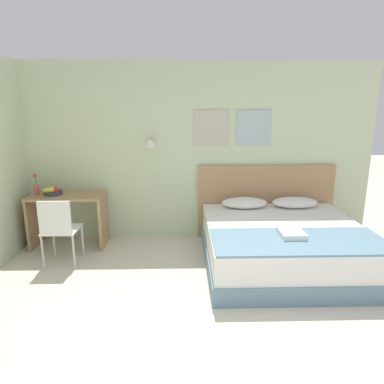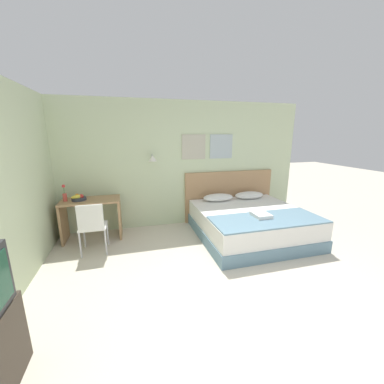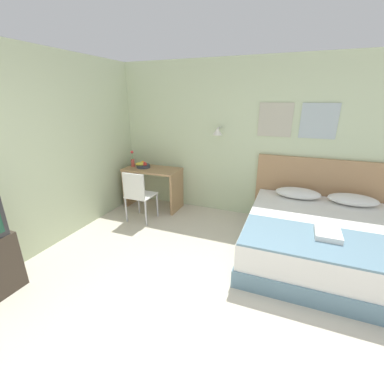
{
  "view_description": "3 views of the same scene",
  "coord_description": "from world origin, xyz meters",
  "px_view_note": "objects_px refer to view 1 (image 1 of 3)",
  "views": [
    {
      "loc": [
        -0.08,
        -2.29,
        2.01
      ],
      "look_at": [
        0.03,
        1.64,
        1.02
      ],
      "focal_mm": 32.0,
      "sensor_mm": 36.0,
      "label": 1
    },
    {
      "loc": [
        -1.03,
        -2.07,
        1.97
      ],
      "look_at": [
        0.04,
        1.84,
        0.97
      ],
      "focal_mm": 22.0,
      "sensor_mm": 36.0,
      "label": 2
    },
    {
      "loc": [
        0.68,
        -1.56,
        2.02
      ],
      "look_at": [
        -0.56,
        1.55,
        0.8
      ],
      "focal_mm": 24.0,
      "sensor_mm": 36.0,
      "label": 3
    }
  ],
  "objects_px": {
    "headboard": "(265,201)",
    "desk_chair": "(59,227)",
    "pillow_right": "(295,202)",
    "fruit_bowl": "(53,192)",
    "bed": "(283,245)",
    "throw_blanket": "(299,241)",
    "pillow_left": "(244,203)",
    "flower_vase": "(36,187)",
    "desk": "(68,211)",
    "folded_towel_near_foot": "(291,233)"
  },
  "relations": [
    {
      "from": "headboard",
      "to": "desk_chair",
      "type": "distance_m",
      "value": 3.03
    },
    {
      "from": "pillow_right",
      "to": "fruit_bowl",
      "type": "relative_size",
      "value": 2.61
    },
    {
      "from": "headboard",
      "to": "fruit_bowl",
      "type": "distance_m",
      "value": 3.18
    },
    {
      "from": "bed",
      "to": "throw_blanket",
      "type": "relative_size",
      "value": 1.04
    },
    {
      "from": "bed",
      "to": "headboard",
      "type": "xyz_separation_m",
      "value": [
        0.0,
        1.03,
        0.3
      ]
    },
    {
      "from": "bed",
      "to": "pillow_left",
      "type": "xyz_separation_m",
      "value": [
        -0.38,
        0.77,
        0.35
      ]
    },
    {
      "from": "throw_blanket",
      "to": "flower_vase",
      "type": "relative_size",
      "value": 6.22
    },
    {
      "from": "headboard",
      "to": "pillow_right",
      "type": "height_order",
      "value": "headboard"
    },
    {
      "from": "bed",
      "to": "desk_chair",
      "type": "height_order",
      "value": "desk_chair"
    },
    {
      "from": "pillow_right",
      "to": "fruit_bowl",
      "type": "xyz_separation_m",
      "value": [
        -3.53,
        -0.05,
        0.2
      ]
    },
    {
      "from": "desk",
      "to": "pillow_right",
      "type": "bearing_deg",
      "value": 0.74
    },
    {
      "from": "headboard",
      "to": "desk",
      "type": "xyz_separation_m",
      "value": [
        -2.96,
        -0.31,
        -0.04
      ]
    },
    {
      "from": "folded_towel_near_foot",
      "to": "fruit_bowl",
      "type": "bearing_deg",
      "value": 159.54
    },
    {
      "from": "headboard",
      "to": "desk",
      "type": "bearing_deg",
      "value": -174.04
    },
    {
      "from": "bed",
      "to": "headboard",
      "type": "relative_size",
      "value": 0.95
    },
    {
      "from": "bed",
      "to": "fruit_bowl",
      "type": "height_order",
      "value": "fruit_bowl"
    },
    {
      "from": "throw_blanket",
      "to": "flower_vase",
      "type": "height_order",
      "value": "flower_vase"
    },
    {
      "from": "desk_chair",
      "to": "flower_vase",
      "type": "relative_size",
      "value": 2.86
    },
    {
      "from": "pillow_left",
      "to": "desk_chair",
      "type": "height_order",
      "value": "desk_chair"
    },
    {
      "from": "headboard",
      "to": "bed",
      "type": "bearing_deg",
      "value": -90.0
    },
    {
      "from": "headboard",
      "to": "folded_towel_near_foot",
      "type": "relative_size",
      "value": 6.21
    },
    {
      "from": "pillow_right",
      "to": "flower_vase",
      "type": "distance_m",
      "value": 3.77
    },
    {
      "from": "headboard",
      "to": "folded_towel_near_foot",
      "type": "height_order",
      "value": "headboard"
    },
    {
      "from": "folded_towel_near_foot",
      "to": "desk",
      "type": "bearing_deg",
      "value": 158.23
    },
    {
      "from": "pillow_right",
      "to": "desk",
      "type": "distance_m",
      "value": 3.34
    },
    {
      "from": "pillow_left",
      "to": "folded_towel_near_foot",
      "type": "bearing_deg",
      "value": -74.85
    },
    {
      "from": "pillow_left",
      "to": "throw_blanket",
      "type": "bearing_deg",
      "value": -74.37
    },
    {
      "from": "throw_blanket",
      "to": "desk_chair",
      "type": "xyz_separation_m",
      "value": [
        -2.87,
        0.64,
        -0.03
      ]
    },
    {
      "from": "flower_vase",
      "to": "throw_blanket",
      "type": "bearing_deg",
      "value": -21.08
    },
    {
      "from": "headboard",
      "to": "desk_chair",
      "type": "xyz_separation_m",
      "value": [
        -2.87,
        -0.97,
        -0.04
      ]
    },
    {
      "from": "pillow_right",
      "to": "flower_vase",
      "type": "height_order",
      "value": "flower_vase"
    },
    {
      "from": "pillow_left",
      "to": "desk",
      "type": "xyz_separation_m",
      "value": [
        -2.59,
        -0.04,
        -0.09
      ]
    },
    {
      "from": "headboard",
      "to": "pillow_right",
      "type": "xyz_separation_m",
      "value": [
        0.38,
        -0.27,
        0.05
      ]
    },
    {
      "from": "bed",
      "to": "throw_blanket",
      "type": "bearing_deg",
      "value": -90.0
    },
    {
      "from": "bed",
      "to": "desk",
      "type": "bearing_deg",
      "value": 166.3
    },
    {
      "from": "throw_blanket",
      "to": "fruit_bowl",
      "type": "relative_size",
      "value": 7.5
    },
    {
      "from": "pillow_right",
      "to": "desk",
      "type": "xyz_separation_m",
      "value": [
        -3.34,
        -0.04,
        -0.09
      ]
    },
    {
      "from": "pillow_left",
      "to": "pillow_right",
      "type": "xyz_separation_m",
      "value": [
        0.75,
        0.0,
        0.0
      ]
    },
    {
      "from": "pillow_left",
      "to": "desk",
      "type": "relative_size",
      "value": 0.64
    },
    {
      "from": "fruit_bowl",
      "to": "throw_blanket",
      "type": "bearing_deg",
      "value": -22.37
    },
    {
      "from": "folded_towel_near_foot",
      "to": "desk_chair",
      "type": "xyz_separation_m",
      "value": [
        -2.82,
        0.5,
        -0.07
      ]
    },
    {
      "from": "throw_blanket",
      "to": "desk",
      "type": "height_order",
      "value": "desk"
    },
    {
      "from": "headboard",
      "to": "pillow_left",
      "type": "xyz_separation_m",
      "value": [
        -0.38,
        -0.27,
        0.05
      ]
    },
    {
      "from": "throw_blanket",
      "to": "flower_vase",
      "type": "xyz_separation_m",
      "value": [
        -3.39,
        1.31,
        0.33
      ]
    },
    {
      "from": "headboard",
      "to": "pillow_right",
      "type": "bearing_deg",
      "value": -35.25
    },
    {
      "from": "pillow_left",
      "to": "fruit_bowl",
      "type": "relative_size",
      "value": 2.61
    },
    {
      "from": "pillow_right",
      "to": "headboard",
      "type": "bearing_deg",
      "value": 144.75
    },
    {
      "from": "pillow_right",
      "to": "throw_blanket",
      "type": "height_order",
      "value": "pillow_right"
    },
    {
      "from": "throw_blanket",
      "to": "desk",
      "type": "xyz_separation_m",
      "value": [
        -2.96,
        1.3,
        -0.03
      ]
    },
    {
      "from": "headboard",
      "to": "desk_chair",
      "type": "height_order",
      "value": "headboard"
    }
  ]
}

